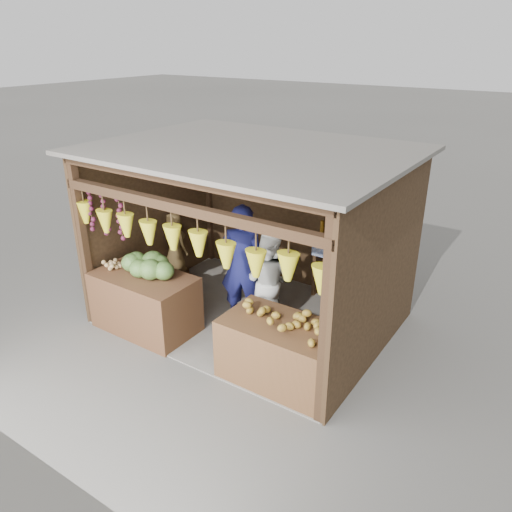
{
  "coord_description": "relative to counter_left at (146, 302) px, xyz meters",
  "views": [
    {
      "loc": [
        3.82,
        -5.57,
        4.03
      ],
      "look_at": [
        0.16,
        -0.1,
        1.13
      ],
      "focal_mm": 35.0,
      "sensor_mm": 36.0,
      "label": 1
    }
  ],
  "objects": [
    {
      "name": "counter_right",
      "position": [
        2.35,
        0.05,
        -0.03
      ],
      "size": [
        1.56,
        0.85,
        0.83
      ],
      "primitive_type": "cube",
      "color": "#50351A",
      "rests_on": "ground"
    },
    {
      "name": "melon_pile",
      "position": [
        0.01,
        0.09,
        0.6
      ],
      "size": [
        1.0,
        0.5,
        0.32
      ],
      "primitive_type": null,
      "color": "#1C4512",
      "rests_on": "counter_left"
    },
    {
      "name": "stall_structure",
      "position": [
        1.1,
        1.06,
        1.23
      ],
      "size": [
        4.3,
        3.3,
        2.66
      ],
      "color": "slate",
      "rests_on": "ground"
    },
    {
      "name": "back_shelf",
      "position": [
        2.18,
        2.39,
        0.44
      ],
      "size": [
        1.25,
        0.32,
        1.32
      ],
      "color": "#382314",
      "rests_on": "ground"
    },
    {
      "name": "ground",
      "position": [
        1.13,
        1.11,
        -0.44
      ],
      "size": [
        80.0,
        80.0,
        0.0
      ],
      "primitive_type": "plane",
      "color": "#514F49",
      "rests_on": "ground"
    },
    {
      "name": "tanfruit_pile",
      "position": [
        -0.57,
        -0.04,
        0.5
      ],
      "size": [
        0.34,
        0.4,
        0.13
      ],
      "primitive_type": null,
      "color": "#A4824B",
      "rests_on": "counter_left"
    },
    {
      "name": "man_standing",
      "position": [
        1.08,
        0.97,
        0.51
      ],
      "size": [
        0.8,
        0.66,
        1.89
      ],
      "primitive_type": "imported",
      "rotation": [
        0.0,
        0.0,
        3.5
      ],
      "color": "#14164C",
      "rests_on": "ground"
    },
    {
      "name": "counter_left",
      "position": [
        0.0,
        0.0,
        0.0
      ],
      "size": [
        1.51,
        0.85,
        0.88
      ],
      "primitive_type": "cube",
      "color": "#4A2D18",
      "rests_on": "ground"
    },
    {
      "name": "vendor_seated",
      "position": [
        -0.61,
        1.34,
        0.37
      ],
      "size": [
        0.56,
        0.42,
        1.05
      ],
      "primitive_type": "imported",
      "rotation": [
        0.0,
        0.0,
        2.96
      ],
      "color": "brown",
      "rests_on": "stool"
    },
    {
      "name": "mango_pile",
      "position": [
        2.38,
        0.08,
        0.5
      ],
      "size": [
        1.4,
        0.64,
        0.22
      ],
      "primitive_type": null,
      "color": "#AC4D16",
      "rests_on": "counter_right"
    },
    {
      "name": "woman_standing",
      "position": [
        1.48,
        1.05,
        0.33
      ],
      "size": [
        0.78,
        0.62,
        1.54
      ],
      "primitive_type": "imported",
      "rotation": [
        0.0,
        0.0,
        3.2
      ],
      "color": "silver",
      "rests_on": "ground"
    },
    {
      "name": "stool",
      "position": [
        -0.61,
        1.34,
        -0.3
      ],
      "size": [
        0.3,
        0.3,
        0.28
      ],
      "primitive_type": "cube",
      "color": "black",
      "rests_on": "ground"
    }
  ]
}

